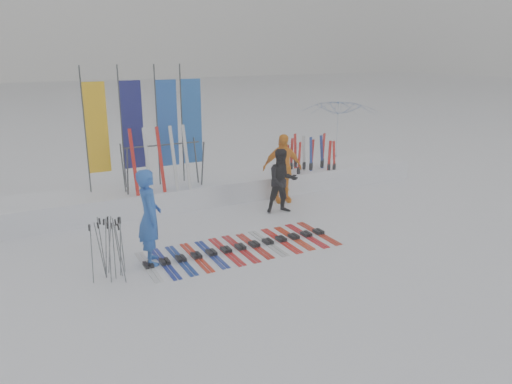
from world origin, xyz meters
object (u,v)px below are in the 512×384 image
person_blue (150,217)px  tent_canopy (339,133)px  ski_rack (163,160)px  person_black (282,181)px  person_yellow (282,168)px  ski_row (241,247)px

person_blue → tent_canopy: tent_canopy is taller
tent_canopy → ski_rack: bearing=-163.7°
person_black → ski_rack: bearing=161.9°
person_blue → tent_canopy: size_ratio=0.71×
person_blue → person_yellow: (4.44, 2.40, -0.01)m
person_black → person_yellow: 0.96m
ski_row → tent_canopy: bearing=39.7°
person_yellow → ski_row: size_ratio=0.46×
person_yellow → ski_rack: bearing=178.7°
person_yellow → ski_rack: 3.29m
person_blue → ski_rack: person_blue is taller
person_blue → person_yellow: bearing=-52.5°
person_blue → ski_rack: (1.26, 3.13, 0.41)m
tent_canopy → ski_row: tent_canopy is taller
person_blue → ski_row: size_ratio=0.46×
person_black → ski_rack: (-2.70, 1.55, 0.53)m
person_black → tent_canopy: 5.77m
person_blue → person_black: (3.97, 1.58, -0.13)m
ski_row → person_yellow: bearing=45.6°
tent_canopy → ski_row: 8.56m
person_yellow → tent_canopy: (3.98, 2.82, 0.27)m
person_yellow → ski_row: bearing=-122.7°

